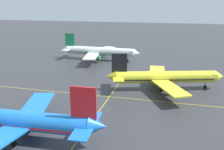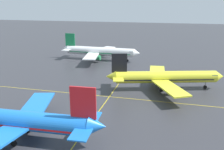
{
  "view_description": "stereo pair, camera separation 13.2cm",
  "coord_description": "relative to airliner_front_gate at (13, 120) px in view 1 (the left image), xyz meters",
  "views": [
    {
      "loc": [
        16.57,
        -29.26,
        25.38
      ],
      "look_at": [
        -1.62,
        41.74,
        3.59
      ],
      "focal_mm": 39.13,
      "sensor_mm": 36.0,
      "label": 1
    },
    {
      "loc": [
        16.7,
        -29.23,
        25.38
      ],
      "look_at": [
        -1.62,
        41.74,
        3.59
      ],
      "focal_mm": 39.13,
      "sensor_mm": 36.0,
      "label": 2
    }
  ],
  "objects": [
    {
      "name": "airliner_front_gate",
      "position": [
        0.0,
        0.0,
        0.0
      ],
      "size": [
        37.19,
        32.05,
        11.56
      ],
      "color": "blue",
      "rests_on": "ground"
    },
    {
      "name": "airliner_second_row",
      "position": [
        26.65,
        35.96,
        -0.14
      ],
      "size": [
        35.25,
        30.07,
        11.15
      ],
      "color": "yellow",
      "rests_on": "ground"
    },
    {
      "name": "airliner_third_row",
      "position": [
        -4.42,
        69.18,
        0.03
      ],
      "size": [
        37.45,
        32.34,
        11.66
      ],
      "color": "white",
      "rests_on": "ground"
    },
    {
      "name": "taxiway_markings",
      "position": [
        12.17,
        8.47,
        -3.94
      ],
      "size": [
        117.96,
        75.96,
        0.01
      ],
      "color": "yellow",
      "rests_on": "ground"
    }
  ]
}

